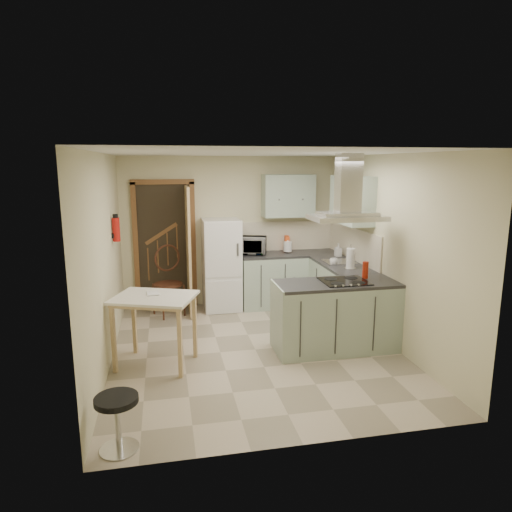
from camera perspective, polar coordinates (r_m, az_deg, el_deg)
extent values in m
plane|color=#B8A78F|center=(6.06, -0.10, -11.60)|extent=(4.20, 4.20, 0.00)
plane|color=silver|center=(5.58, -0.11, 12.76)|extent=(4.20, 4.20, 0.00)
plane|color=beige|center=(7.73, -3.19, 3.08)|extent=(3.60, 0.00, 3.60)
plane|color=beige|center=(5.62, -18.39, -0.66)|extent=(0.00, 4.20, 4.20)
plane|color=beige|center=(6.29, 16.19, 0.71)|extent=(0.00, 4.20, 4.20)
cube|color=brown|center=(7.65, -11.32, 1.27)|extent=(1.10, 0.12, 2.10)
cube|color=white|center=(7.50, -4.32, -1.08)|extent=(0.60, 0.60, 1.50)
cube|color=#9EB2A0|center=(7.72, 2.06, -2.98)|extent=(1.08, 0.60, 0.90)
cube|color=#9EB2A0|center=(7.34, 9.71, -3.90)|extent=(0.60, 1.95, 0.90)
cube|color=beige|center=(7.93, 3.72, 2.55)|extent=(1.68, 0.02, 0.50)
cube|color=#9EB2A0|center=(7.69, 4.04, 7.52)|extent=(0.85, 0.35, 0.70)
cube|color=#9EB2A0|center=(6.90, 11.90, 6.86)|extent=(0.35, 0.90, 0.70)
cube|color=#9EB2A0|center=(6.01, 9.95, -7.38)|extent=(1.55, 0.65, 0.90)
cube|color=black|center=(5.92, 11.00, -3.11)|extent=(0.58, 0.50, 0.01)
cube|color=silver|center=(5.77, 11.31, 4.74)|extent=(0.90, 0.55, 0.10)
cube|color=silver|center=(7.08, 10.34, -0.71)|extent=(0.45, 0.40, 0.01)
cylinder|color=#B2140F|center=(6.46, -17.09, 3.17)|extent=(0.10, 0.10, 0.32)
cube|color=tan|center=(5.61, -12.43, -9.11)|extent=(1.10, 0.96, 0.85)
cube|color=#54201C|center=(7.34, -10.91, -3.49)|extent=(0.60, 0.60, 1.01)
cylinder|color=black|center=(4.22, -16.89, -19.36)|extent=(0.38, 0.38, 0.49)
imported|color=black|center=(7.58, -0.71, 1.34)|extent=(0.59, 0.48, 0.29)
cylinder|color=white|center=(7.71, 3.99, 1.19)|extent=(0.18, 0.18, 0.21)
cube|color=#DE4C1A|center=(7.83, 3.89, 1.56)|extent=(0.10, 0.18, 0.26)
imported|color=#A7A9B3|center=(7.50, 10.23, 0.75)|extent=(0.10, 0.10, 0.21)
cylinder|color=silver|center=(6.63, 11.73, -0.28)|extent=(0.13, 0.13, 0.30)
imported|color=silver|center=(6.88, 9.69, -0.69)|extent=(0.13, 0.13, 0.09)
cylinder|color=#A8230E|center=(6.13, 13.51, -1.71)|extent=(0.10, 0.10, 0.22)
imported|color=maroon|center=(5.56, -13.50, -4.26)|extent=(0.16, 0.20, 0.09)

